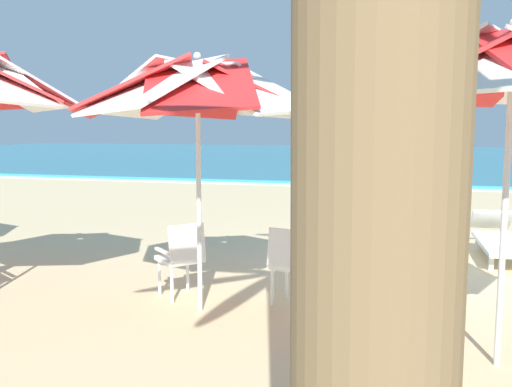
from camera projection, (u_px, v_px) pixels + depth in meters
ground_plane at (448, 267)px, 7.78m from camera, size 80.00×80.00×0.00m
sea at (420, 157)px, 35.11m from camera, size 80.00×36.00×0.10m
surf_foam at (428, 188)px, 17.59m from camera, size 80.00×0.70×0.01m
beach_umbrella_0 at (512, 70)px, 4.30m from camera, size 2.34×2.34×2.75m
plastic_chair_0 at (414, 309)px, 4.46m from camera, size 0.61×0.63×0.87m
beach_umbrella_1 at (198, 91)px, 5.67m from camera, size 2.55×2.55×2.67m
plastic_chair_1 at (292, 261)px, 6.03m from camera, size 0.53×0.56×0.87m
plastic_chair_2 at (182, 255)px, 6.32m from camera, size 0.63×0.63×0.87m
sun_lounger_0 at (500, 239)px, 8.31m from camera, size 0.69×2.16×0.62m
sun_lounger_1 at (353, 226)px, 9.35m from camera, size 0.69×2.16×0.62m
beachgoer_seated at (320, 181)px, 17.09m from camera, size 0.30×0.93×0.92m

